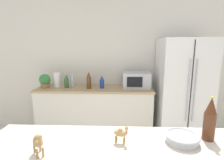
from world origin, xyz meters
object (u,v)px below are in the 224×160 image
Objects in this scene: wine_bottle at (210,119)px; fruit_bowl at (182,138)px; back_bottle_0 at (66,81)px; refrigerator at (182,90)px; microwave at (136,80)px; camel_figurine at (121,133)px; potted_plant at (45,81)px; paper_towel_roll at (57,80)px; camel_figurine_second at (38,141)px; back_bottle_4 at (72,79)px; back_bottle_1 at (89,80)px; back_bottle_3 at (102,82)px; back_bottle_2 at (89,79)px.

wine_bottle reaches higher than fruit_bowl.
refrigerator is at bearing -1.39° from back_bottle_0.
microwave is 2.06m from camel_figurine.
potted_plant is 0.93× the size of paper_towel_roll.
wine_bottle is at bearing 12.61° from fruit_bowl.
camel_figurine_second is at bearing -126.98° from refrigerator.
wine_bottle reaches higher than potted_plant.
back_bottle_4 is (0.28, -0.00, 0.02)m from paper_towel_roll.
camel_figurine is (-0.41, -0.02, 0.04)m from fruit_bowl.
refrigerator reaches higher than potted_plant.
fruit_bowl is (0.95, -1.91, -0.01)m from back_bottle_1.
microwave is at bearing 98.64° from wine_bottle.
microwave reaches higher than back_bottle_3.
back_bottle_3 is 1.92× the size of camel_figurine.
back_bottle_0 is at bearing 124.76° from fruit_bowl.
wine_bottle is at bearing 11.40° from camel_figurine_second.
camel_figurine is (-0.30, -2.03, 0.04)m from microwave.
refrigerator reaches higher than back_bottle_1.
refrigerator reaches higher than camel_figurine.
back_bottle_0 is at bearing 178.61° from refrigerator.
fruit_bowl is at bearing -48.09° from potted_plant.
microwave is (-0.79, 0.10, 0.16)m from refrigerator.
fruit_bowl is (-0.68, -1.91, 0.16)m from refrigerator.
camel_figurine is (0.31, -1.97, 0.07)m from back_bottle_3.
back_bottle_1 is at bearing 91.62° from camel_figurine_second.
wine_bottle is (1.46, -1.97, 0.10)m from back_bottle_4.
camel_figurine is 0.50m from camel_figurine_second.
refrigerator is 11.73× the size of camel_figurine_second.
refrigerator is 6.92× the size of back_bottle_0.
potted_plant is 2.38m from camel_figurine.
back_bottle_1 is 1.40× the size of fruit_bowl.
back_bottle_2 is 0.91× the size of wine_bottle.
back_bottle_2 is 1.24× the size of fruit_bowl.
back_bottle_1 is (0.80, -0.04, 0.02)m from potted_plant.
back_bottle_0 is 0.82× the size of back_bottle_1.
paper_towel_roll is (0.20, 0.07, 0.01)m from potted_plant.
microwave is (1.44, -0.00, 0.01)m from paper_towel_roll.
refrigerator is at bearing -0.87° from potted_plant.
potted_plant is 1.03m from back_bottle_3.
back_bottle_1 is 0.18m from back_bottle_2.
paper_towel_roll is at bearing 164.44° from back_bottle_0.
refrigerator reaches higher than back_bottle_4.
back_bottle_2 is at bearing 101.04° from back_bottle_1.
fruit_bowl is 1.47× the size of camel_figurine_second.
back_bottle_1 is 0.23m from back_bottle_3.
refrigerator is 2.05m from back_bottle_0.
back_bottle_1 is 1.31× the size of back_bottle_3.
camel_figurine_second is (0.06, -2.09, 0.05)m from back_bottle_1.
microwave reaches higher than back_bottle_0.
back_bottle_1 is at bearing -6.81° from back_bottle_0.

